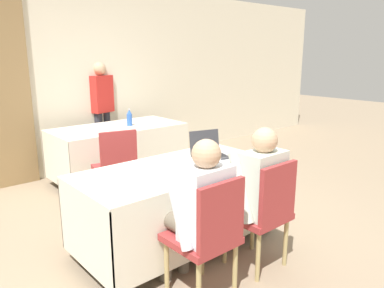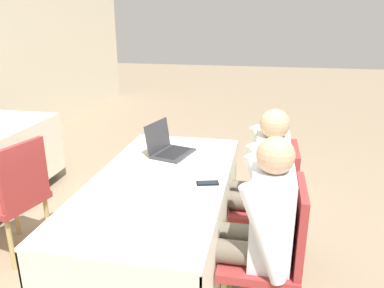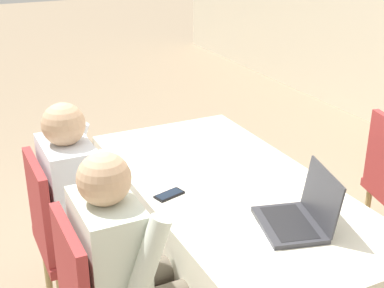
% 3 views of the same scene
% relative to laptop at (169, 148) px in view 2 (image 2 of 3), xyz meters
% --- Properties ---
extents(ground_plane, '(24.00, 24.00, 0.00)m').
position_rel_laptop_xyz_m(ground_plane, '(-0.45, -0.06, -0.80)').
color(ground_plane, gray).
extents(conference_table_near, '(1.77, 0.87, 0.75)m').
position_rel_laptop_xyz_m(conference_table_near, '(-0.45, -0.06, -0.22)').
color(conference_table_near, silver).
rests_on(conference_table_near, ground_plane).
extents(laptop, '(0.37, 0.34, 0.24)m').
position_rel_laptop_xyz_m(laptop, '(0.00, 0.00, 0.00)').
color(laptop, '#333338').
rests_on(laptop, conference_table_near).
extents(cell_phone, '(0.10, 0.15, 0.01)m').
position_rel_laptop_xyz_m(cell_phone, '(-0.47, -0.38, -0.04)').
color(cell_phone, black).
rests_on(cell_phone, conference_table_near).
extents(paper_beside_laptop, '(0.24, 0.32, 0.00)m').
position_rel_laptop_xyz_m(paper_beside_laptop, '(-0.00, -0.30, -0.05)').
color(paper_beside_laptop, white).
rests_on(paper_beside_laptop, conference_table_near).
extents(paper_centre_table, '(0.31, 0.35, 0.00)m').
position_rel_laptop_xyz_m(paper_centre_table, '(-0.85, -0.30, -0.05)').
color(paper_centre_table, white).
rests_on(paper_centre_table, conference_table_near).
extents(paper_left_edge, '(0.27, 0.34, 0.00)m').
position_rel_laptop_xyz_m(paper_left_edge, '(-0.47, 0.04, -0.05)').
color(paper_left_edge, white).
rests_on(paper_left_edge, conference_table_near).
extents(chair_near_left, '(0.44, 0.44, 0.92)m').
position_rel_laptop_xyz_m(chair_near_left, '(-0.75, -0.80, -0.29)').
color(chair_near_left, tan).
rests_on(chair_near_left, ground_plane).
extents(chair_near_right, '(0.44, 0.44, 0.92)m').
position_rel_laptop_xyz_m(chair_near_right, '(-0.14, -0.80, -0.29)').
color(chair_near_right, tan).
rests_on(chair_near_right, ground_plane).
extents(chair_far_spare, '(0.53, 0.53, 0.92)m').
position_rel_laptop_xyz_m(chair_far_spare, '(-0.41, 1.08, -0.29)').
color(chair_far_spare, tan).
rests_on(chair_far_spare, ground_plane).
extents(person_checkered_shirt, '(0.50, 0.52, 1.18)m').
position_rel_laptop_xyz_m(person_checkered_shirt, '(-0.75, -0.69, -0.13)').
color(person_checkered_shirt, '#665B4C').
rests_on(person_checkered_shirt, ground_plane).
extents(person_white_shirt, '(0.50, 0.52, 1.18)m').
position_rel_laptop_xyz_m(person_white_shirt, '(-0.14, -0.69, -0.13)').
color(person_white_shirt, '#665B4C').
rests_on(person_white_shirt, ground_plane).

